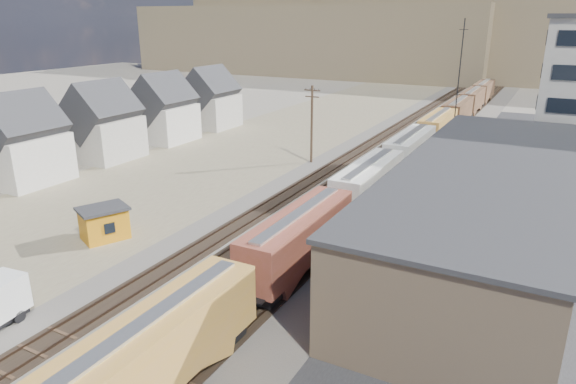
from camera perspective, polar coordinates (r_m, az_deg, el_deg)
The scene contains 13 objects.
ground at distance 31.27m, azimuth -17.74°, elevation -17.33°, with size 300.00×300.00×0.00m, color #6B6356.
ballast_bed at distance 71.88m, azimuth 11.51°, elevation 3.91°, with size 18.00×200.00×0.06m, color #4C4742.
dirt_yard at distance 71.41m, azimuth -6.49°, elevation 4.06°, with size 24.00×180.00×0.03m, color #6C5E4A.
asphalt_lot at distance 54.97m, azimuth 29.13°, elevation -2.79°, with size 26.00×120.00×0.04m, color #232326.
rail_tracks at distance 72.01m, azimuth 11.09°, elevation 4.03°, with size 11.40×200.00×0.24m.
freight_train at distance 72.17m, azimuth 15.00°, elevation 5.96°, with size 3.00×119.74×4.46m.
warehouse at distance 44.47m, azimuth 20.88°, elevation -1.30°, with size 12.40×40.40×7.25m.
utility_pole_north at distance 66.32m, azimuth 2.66°, elevation 7.71°, with size 2.20×0.32×10.00m.
radio_mast at distance 78.53m, azimuth 18.39°, elevation 11.34°, with size 1.20×0.16×18.00m.
townhouse_row at distance 69.10m, azimuth -23.53°, elevation 5.81°, with size 8.15×68.16×10.47m.
hills_north at distance 185.84m, azimuth 22.96°, elevation 16.14°, with size 265.00×80.00×32.00m.
maintenance_shed at distance 46.40m, azimuth -19.76°, elevation -3.24°, with size 4.39×4.82×2.87m.
parked_car_blue at distance 62.49m, azimuth 27.23°, elevation 0.62°, with size 2.49×5.40×1.50m, color navy.
Camera 1 is at (19.24, -16.90, 17.95)m, focal length 32.00 mm.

